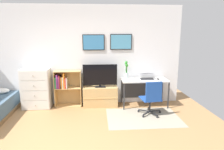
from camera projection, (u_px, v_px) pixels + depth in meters
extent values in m
cube|color=white|center=(69.00, 56.00, 5.49)|extent=(6.12, 0.06, 2.70)
cube|color=black|center=(94.00, 42.00, 5.42)|extent=(0.59, 0.02, 0.42)
cube|color=teal|center=(94.00, 42.00, 5.41)|extent=(0.55, 0.01, 0.38)
cube|color=black|center=(121.00, 42.00, 5.48)|extent=(0.59, 0.02, 0.42)
cube|color=#4C93B7|center=(121.00, 42.00, 5.46)|extent=(0.55, 0.01, 0.38)
cube|color=#9E937F|center=(143.00, 117.00, 4.79)|extent=(1.70, 1.20, 0.01)
ellipsoid|color=white|center=(0.00, 91.00, 5.22)|extent=(0.45, 0.29, 0.14)
cube|color=white|center=(37.00, 88.00, 5.33)|extent=(0.72, 0.42, 1.05)
cube|color=silver|center=(35.00, 105.00, 5.20)|extent=(0.68, 0.01, 0.24)
sphere|color=#A59E8C|center=(35.00, 105.00, 5.19)|extent=(0.03, 0.03, 0.03)
cube|color=silver|center=(35.00, 96.00, 5.15)|extent=(0.68, 0.01, 0.24)
sphere|color=#A59E8C|center=(34.00, 96.00, 5.13)|extent=(0.03, 0.03, 0.03)
cube|color=silver|center=(34.00, 86.00, 5.09)|extent=(0.68, 0.01, 0.24)
sphere|color=#A59E8C|center=(34.00, 86.00, 5.08)|extent=(0.03, 0.03, 0.03)
cube|color=silver|center=(33.00, 76.00, 5.04)|extent=(0.68, 0.01, 0.24)
sphere|color=#A59E8C|center=(33.00, 76.00, 5.03)|extent=(0.03, 0.03, 0.03)
cube|color=tan|center=(55.00, 89.00, 5.43)|extent=(0.02, 0.30, 0.98)
cube|color=tan|center=(81.00, 88.00, 5.49)|extent=(0.02, 0.30, 0.98)
cube|color=tan|center=(69.00, 105.00, 5.56)|extent=(0.71, 0.30, 0.02)
cube|color=tan|center=(68.00, 88.00, 5.46)|extent=(0.67, 0.30, 0.02)
cube|color=tan|center=(67.00, 71.00, 5.36)|extent=(0.67, 0.30, 0.02)
cube|color=tan|center=(69.00, 87.00, 5.60)|extent=(0.71, 0.01, 0.98)
cube|color=#2D8C4C|center=(56.00, 83.00, 5.37)|extent=(0.03, 0.22, 0.30)
cube|color=#8C388C|center=(57.00, 81.00, 5.37)|extent=(0.04, 0.23, 0.37)
cube|color=#8C388C|center=(59.00, 82.00, 5.38)|extent=(0.02, 0.23, 0.31)
cube|color=red|center=(60.00, 82.00, 5.36)|extent=(0.02, 0.18, 0.34)
cube|color=black|center=(61.00, 82.00, 5.38)|extent=(0.02, 0.22, 0.33)
cube|color=orange|center=(62.00, 83.00, 5.36)|extent=(0.03, 0.18, 0.30)
cube|color=white|center=(63.00, 83.00, 5.37)|extent=(0.02, 0.19, 0.30)
cube|color=orange|center=(64.00, 81.00, 5.35)|extent=(0.03, 0.17, 0.40)
cube|color=red|center=(66.00, 83.00, 5.37)|extent=(0.03, 0.17, 0.27)
cube|color=white|center=(67.00, 83.00, 5.40)|extent=(0.02, 0.23, 0.27)
cube|color=tan|center=(100.00, 96.00, 5.52)|extent=(0.92, 0.40, 0.53)
cube|color=tan|center=(100.00, 99.00, 5.32)|extent=(0.92, 0.01, 0.02)
cube|color=black|center=(100.00, 87.00, 5.45)|extent=(0.28, 0.16, 0.02)
cube|color=black|center=(100.00, 85.00, 5.44)|extent=(0.06, 0.04, 0.05)
cube|color=black|center=(100.00, 75.00, 5.38)|extent=(0.91, 0.02, 0.56)
cube|color=black|center=(100.00, 75.00, 5.37)|extent=(0.88, 0.01, 0.53)
cube|color=silver|center=(144.00, 80.00, 5.43)|extent=(1.23, 0.59, 0.03)
cube|color=#2D2D30|center=(124.00, 97.00, 5.20)|extent=(0.03, 0.03, 0.71)
cube|color=#2D2D30|center=(168.00, 95.00, 5.29)|extent=(0.03, 0.03, 0.71)
cube|color=#2D2D30|center=(121.00, 91.00, 5.72)|extent=(0.03, 0.03, 0.71)
cube|color=#2D2D30|center=(162.00, 90.00, 5.81)|extent=(0.03, 0.03, 0.71)
cube|color=#2D2D30|center=(142.00, 89.00, 5.77)|extent=(1.17, 0.02, 0.50)
cylinder|color=#232326|center=(160.00, 112.00, 5.05)|extent=(0.05, 0.05, 0.05)
cube|color=#232326|center=(155.00, 111.00, 5.01)|extent=(0.28, 0.07, 0.02)
cylinder|color=#232326|center=(149.00, 109.00, 5.26)|extent=(0.05, 0.05, 0.05)
cube|color=#232326|center=(149.00, 109.00, 5.12)|extent=(0.08, 0.28, 0.02)
cylinder|color=#232326|center=(139.00, 111.00, 5.10)|extent=(0.05, 0.05, 0.05)
cube|color=#232326|center=(144.00, 111.00, 5.03)|extent=(0.26, 0.16, 0.02)
cylinder|color=#232326|center=(143.00, 116.00, 4.78)|extent=(0.05, 0.05, 0.05)
cube|color=#232326|center=(147.00, 113.00, 4.88)|extent=(0.22, 0.22, 0.02)
cylinder|color=#232326|center=(157.00, 117.00, 4.75)|extent=(0.05, 0.05, 0.05)
cube|color=#232326|center=(153.00, 113.00, 4.86)|extent=(0.15, 0.26, 0.02)
cylinder|color=#232326|center=(150.00, 105.00, 4.95)|extent=(0.04, 0.04, 0.30)
cube|color=#1E479E|center=(150.00, 99.00, 4.91)|extent=(0.50, 0.50, 0.03)
cube|color=#1E479E|center=(154.00, 91.00, 4.67)|extent=(0.40, 0.09, 0.45)
cube|color=#B7B7BC|center=(147.00, 79.00, 5.43)|extent=(0.39, 0.28, 0.01)
cube|color=black|center=(147.00, 79.00, 5.42)|extent=(0.37, 0.25, 0.00)
cube|color=#B7B7BC|center=(146.00, 73.00, 5.56)|extent=(0.39, 0.26, 0.07)
cube|color=black|center=(146.00, 73.00, 5.55)|extent=(0.37, 0.24, 0.06)
ellipsoid|color=#262628|center=(158.00, 79.00, 5.40)|extent=(0.06, 0.10, 0.03)
cylinder|color=silver|center=(126.00, 76.00, 5.52)|extent=(0.09, 0.09, 0.16)
cylinder|color=#3D8438|center=(127.00, 71.00, 5.50)|extent=(0.01, 0.01, 0.31)
sphere|color=#308B2C|center=(127.00, 66.00, 5.47)|extent=(0.07, 0.07, 0.07)
cylinder|color=#3D8438|center=(126.00, 71.00, 5.51)|extent=(0.01, 0.01, 0.32)
sphere|color=#308B2C|center=(127.00, 65.00, 5.48)|extent=(0.07, 0.07, 0.07)
cylinder|color=#3D8438|center=(126.00, 70.00, 5.49)|extent=(0.01, 0.01, 0.40)
sphere|color=#308B2C|center=(126.00, 62.00, 5.45)|extent=(0.07, 0.07, 0.07)
cylinder|color=#3D8438|center=(126.00, 70.00, 5.48)|extent=(0.01, 0.01, 0.37)
sphere|color=#308B2C|center=(126.00, 63.00, 5.45)|extent=(0.07, 0.07, 0.07)
cylinder|color=#3D8438|center=(127.00, 71.00, 5.48)|extent=(0.01, 0.01, 0.32)
sphere|color=#308B2C|center=(127.00, 65.00, 5.45)|extent=(0.07, 0.07, 0.07)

